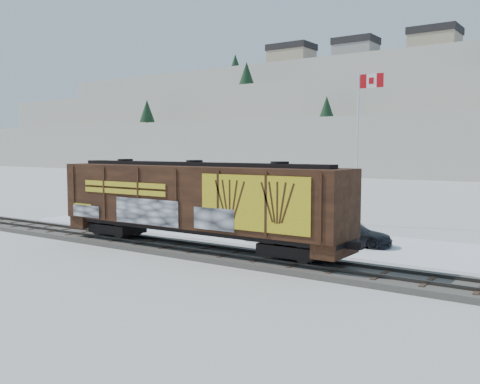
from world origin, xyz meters
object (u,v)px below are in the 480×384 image
Objects in this scene: hopper_railcar at (195,199)px; car_dark at (352,234)px; car_silver at (137,213)px; flagpole at (359,170)px; car_white at (237,224)px.

car_dark is at bearing 48.74° from hopper_railcar.
hopper_railcar is 12.67m from car_silver.
car_dark is (16.98, 0.77, -0.16)m from car_silver.
car_dark is (6.15, 7.01, -2.26)m from hopper_railcar.
flagpole is 2.30× the size of car_silver.
flagpole reaches higher than car_silver.
car_white is 1.08× the size of car_dark.
flagpole is at bearing -37.91° from car_silver.
car_silver is 9.62m from car_white.
hopper_railcar reaches higher than car_dark.
car_dark is (2.93, -7.97, -3.44)m from flagpole.
flagpole is at bearing 13.30° from car_dark.
hopper_railcar reaches higher than car_silver.
hopper_railcar is at bearing -99.80° from car_silver.
car_silver is at bearing 150.01° from hopper_railcar.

